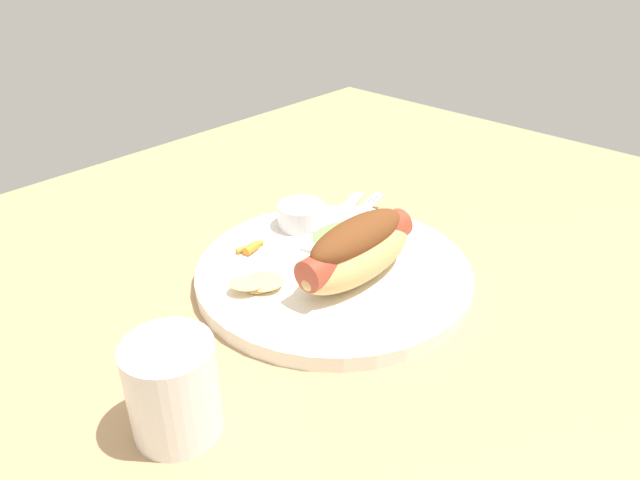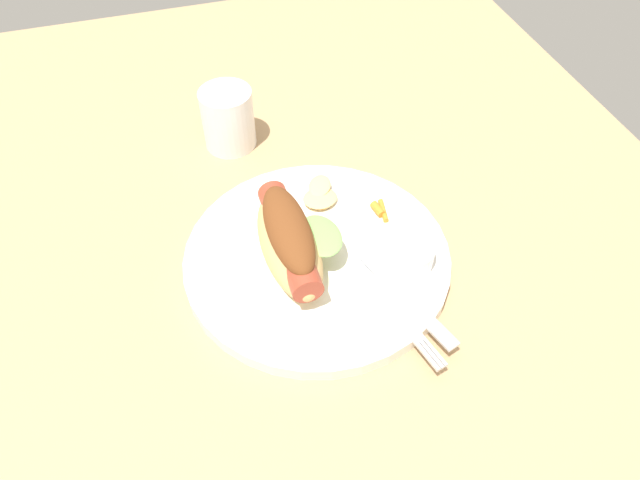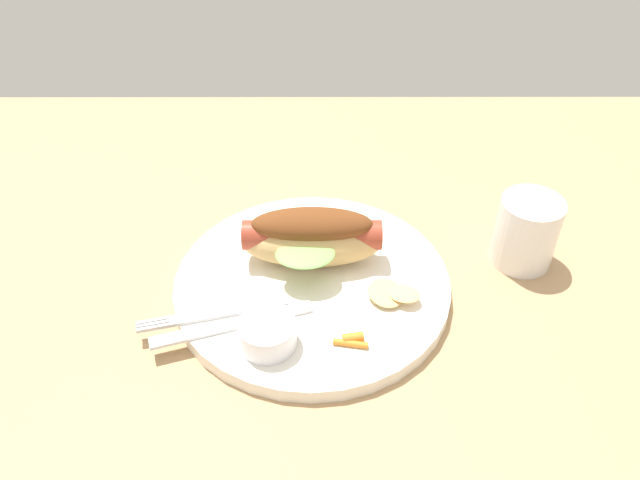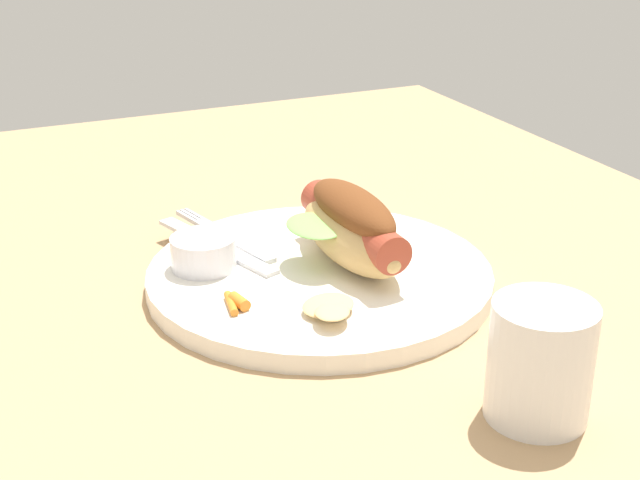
{
  "view_description": "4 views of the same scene",
  "coord_description": "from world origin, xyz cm",
  "px_view_note": "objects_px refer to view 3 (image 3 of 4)",
  "views": [
    {
      "loc": [
        -36.83,
        -35.88,
        34.31
      ],
      "look_at": [
        1.3,
        -0.65,
        4.49
      ],
      "focal_mm": 32.98,
      "sensor_mm": 36.0,
      "label": 1
    },
    {
      "loc": [
        41.54,
        -13.86,
        50.22
      ],
      "look_at": [
        2.0,
        -1.67,
        3.72
      ],
      "focal_mm": 33.45,
      "sensor_mm": 36.0,
      "label": 2
    },
    {
      "loc": [
        1.21,
        45.51,
        47.01
      ],
      "look_at": [
        1.13,
        -3.42,
        5.67
      ],
      "focal_mm": 35.53,
      "sensor_mm": 36.0,
      "label": 3
    },
    {
      "loc": [
        -60.3,
        26.04,
        33.36
      ],
      "look_at": [
        2.07,
        -2.08,
        4.06
      ],
      "focal_mm": 51.1,
      "sensor_mm": 36.0,
      "label": 4
    }
  ],
  "objects_px": {
    "plate": "(312,284)",
    "drinking_cup": "(526,232)",
    "fork": "(217,313)",
    "knife": "(232,325)",
    "hot_dog": "(312,237)",
    "sauce_ramekin": "(267,334)",
    "carrot_garnish": "(352,340)",
    "chips_pile": "(391,294)"
  },
  "relations": [
    {
      "from": "sauce_ramekin",
      "to": "chips_pile",
      "type": "xyz_separation_m",
      "value": [
        -0.12,
        -0.06,
        -0.01
      ]
    },
    {
      "from": "knife",
      "to": "carrot_garnish",
      "type": "distance_m",
      "value": 0.12
    },
    {
      "from": "fork",
      "to": "carrot_garnish",
      "type": "distance_m",
      "value": 0.14
    },
    {
      "from": "plate",
      "to": "sauce_ramekin",
      "type": "distance_m",
      "value": 0.1
    },
    {
      "from": "plate",
      "to": "hot_dog",
      "type": "distance_m",
      "value": 0.05
    },
    {
      "from": "chips_pile",
      "to": "drinking_cup",
      "type": "xyz_separation_m",
      "value": [
        -0.15,
        -0.08,
        0.02
      ]
    },
    {
      "from": "hot_dog",
      "to": "fork",
      "type": "xyz_separation_m",
      "value": [
        0.09,
        0.08,
        -0.03
      ]
    },
    {
      "from": "fork",
      "to": "carrot_garnish",
      "type": "xyz_separation_m",
      "value": [
        -0.13,
        0.04,
        0.0
      ]
    },
    {
      "from": "chips_pile",
      "to": "knife",
      "type": "bearing_deg",
      "value": 13.61
    },
    {
      "from": "plate",
      "to": "hot_dog",
      "type": "relative_size",
      "value": 1.93
    },
    {
      "from": "sauce_ramekin",
      "to": "chips_pile",
      "type": "relative_size",
      "value": 0.87
    },
    {
      "from": "fork",
      "to": "knife",
      "type": "distance_m",
      "value": 0.02
    },
    {
      "from": "carrot_garnish",
      "to": "drinking_cup",
      "type": "height_order",
      "value": "drinking_cup"
    },
    {
      "from": "plate",
      "to": "carrot_garnish",
      "type": "bearing_deg",
      "value": 113.59
    },
    {
      "from": "knife",
      "to": "carrot_garnish",
      "type": "xyz_separation_m",
      "value": [
        -0.11,
        0.02,
        0.0
      ]
    },
    {
      "from": "drinking_cup",
      "to": "knife",
      "type": "bearing_deg",
      "value": 20.34
    },
    {
      "from": "knife",
      "to": "chips_pile",
      "type": "height_order",
      "value": "chips_pile"
    },
    {
      "from": "knife",
      "to": "drinking_cup",
      "type": "relative_size",
      "value": 2.0
    },
    {
      "from": "chips_pile",
      "to": "fork",
      "type": "bearing_deg",
      "value": 7.66
    },
    {
      "from": "sauce_ramekin",
      "to": "fork",
      "type": "relative_size",
      "value": 0.37
    },
    {
      "from": "knife",
      "to": "hot_dog",
      "type": "bearing_deg",
      "value": -146.64
    },
    {
      "from": "fork",
      "to": "chips_pile",
      "type": "height_order",
      "value": "chips_pile"
    },
    {
      "from": "sauce_ramekin",
      "to": "knife",
      "type": "relative_size",
      "value": 0.34
    },
    {
      "from": "sauce_ramekin",
      "to": "carrot_garnish",
      "type": "bearing_deg",
      "value": -179.83
    },
    {
      "from": "plate",
      "to": "fork",
      "type": "bearing_deg",
      "value": 28.64
    },
    {
      "from": "fork",
      "to": "knife",
      "type": "bearing_deg",
      "value": 125.18
    },
    {
      "from": "plate",
      "to": "drinking_cup",
      "type": "bearing_deg",
      "value": -168.12
    },
    {
      "from": "plate",
      "to": "knife",
      "type": "distance_m",
      "value": 0.1
    },
    {
      "from": "fork",
      "to": "drinking_cup",
      "type": "xyz_separation_m",
      "value": [
        -0.32,
        -0.1,
        0.02
      ]
    },
    {
      "from": "carrot_garnish",
      "to": "drinking_cup",
      "type": "xyz_separation_m",
      "value": [
        -0.19,
        -0.13,
        0.02
      ]
    },
    {
      "from": "knife",
      "to": "carrot_garnish",
      "type": "bearing_deg",
      "value": 151.34
    },
    {
      "from": "plate",
      "to": "sauce_ramekin",
      "type": "height_order",
      "value": "sauce_ramekin"
    },
    {
      "from": "plate",
      "to": "carrot_garnish",
      "type": "height_order",
      "value": "carrot_garnish"
    },
    {
      "from": "carrot_garnish",
      "to": "chips_pile",
      "type": "bearing_deg",
      "value": -124.96
    },
    {
      "from": "plate",
      "to": "fork",
      "type": "relative_size",
      "value": 1.96
    },
    {
      "from": "knife",
      "to": "drinking_cup",
      "type": "bearing_deg",
      "value": -177.57
    },
    {
      "from": "fork",
      "to": "drinking_cup",
      "type": "height_order",
      "value": "drinking_cup"
    },
    {
      "from": "hot_dog",
      "to": "knife",
      "type": "height_order",
      "value": "hot_dog"
    },
    {
      "from": "hot_dog",
      "to": "drinking_cup",
      "type": "distance_m",
      "value": 0.23
    },
    {
      "from": "hot_dog",
      "to": "sauce_ramekin",
      "type": "height_order",
      "value": "hot_dog"
    },
    {
      "from": "hot_dog",
      "to": "carrot_garnish",
      "type": "distance_m",
      "value": 0.13
    },
    {
      "from": "sauce_ramekin",
      "to": "fork",
      "type": "bearing_deg",
      "value": -34.82
    }
  ]
}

